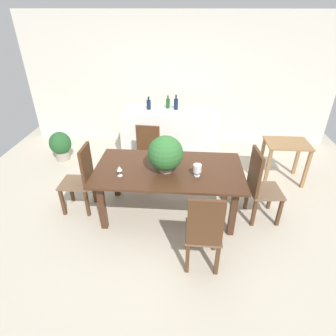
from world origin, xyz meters
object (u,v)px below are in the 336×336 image
(crystal_vase_left, at_px, (197,169))
(wine_glass, at_px, (119,169))
(chair_near_right, at_px, (204,231))
(chair_foot_end, at_px, (259,183))
(chair_head_end, at_px, (82,177))
(kitchen_counter, at_px, (170,133))
(dining_table, at_px, (169,175))
(flower_centerpiece, at_px, (165,154))
(wine_bottle_green, at_px, (176,104))
(potted_plant_floor, at_px, (61,145))
(crystal_vase_center_near, at_px, (167,150))
(side_table, at_px, (286,152))
(wine_bottle_tall, at_px, (168,103))
(wine_bottle_clear, at_px, (149,104))
(chair_far_left, at_px, (147,151))

(crystal_vase_left, height_order, wine_glass, crystal_vase_left)
(chair_near_right, relative_size, wine_glass, 7.12)
(chair_foot_end, relative_size, chair_head_end, 1.03)
(kitchen_counter, bearing_deg, dining_table, -86.70)
(chair_head_end, distance_m, flower_centerpiece, 1.28)
(crystal_vase_left, distance_m, wine_bottle_green, 2.13)
(chair_foot_end, bearing_deg, wine_bottle_green, 27.31)
(kitchen_counter, bearing_deg, wine_bottle_green, 41.60)
(flower_centerpiece, distance_m, wine_bottle_green, 1.99)
(wine_bottle_green, xyz_separation_m, potted_plant_floor, (-2.21, -0.46, -0.72))
(crystal_vase_center_near, distance_m, side_table, 2.07)
(flower_centerpiece, bearing_deg, wine_bottle_tall, 93.31)
(kitchen_counter, xyz_separation_m, wine_bottle_clear, (-0.41, 0.06, 0.56))
(wine_bottle_tall, bearing_deg, chair_far_left, -105.36)
(wine_bottle_green, bearing_deg, flower_centerpiece, -91.03)
(chair_near_right, height_order, crystal_vase_left, chair_near_right)
(wine_bottle_tall, xyz_separation_m, wine_bottle_green, (0.15, -0.07, 0.01))
(side_table, bearing_deg, chair_foot_end, -121.99)
(wine_bottle_tall, bearing_deg, crystal_vase_center_near, -86.06)
(chair_near_right, height_order, wine_bottle_green, wine_bottle_green)
(chair_head_end, bearing_deg, chair_near_right, 59.77)
(dining_table, xyz_separation_m, side_table, (1.88, 1.03, -0.10))
(flower_centerpiece, bearing_deg, kitchen_counter, 92.03)
(chair_foot_end, relative_size, flower_centerpiece, 2.14)
(flower_centerpiece, distance_m, wine_bottle_clear, 2.02)
(wine_bottle_green, bearing_deg, crystal_vase_center_near, -91.41)
(flower_centerpiece, distance_m, crystal_vase_center_near, 0.41)
(kitchen_counter, distance_m, wine_bottle_tall, 0.58)
(chair_far_left, distance_m, chair_near_right, 2.14)
(chair_foot_end, xyz_separation_m, chair_near_right, (-0.78, -0.96, -0.01))
(dining_table, xyz_separation_m, flower_centerpiece, (-0.04, -0.05, 0.35))
(wine_bottle_tall, bearing_deg, crystal_vase_left, -76.06)
(wine_glass, bearing_deg, side_table, 26.75)
(chair_near_right, relative_size, crystal_vase_center_near, 5.47)
(flower_centerpiece, xyz_separation_m, wine_bottle_tall, (-0.12, 2.06, 0.02))
(flower_centerpiece, xyz_separation_m, potted_plant_floor, (-2.17, 1.53, -0.69))
(chair_far_left, relative_size, side_table, 1.29)
(chair_far_left, xyz_separation_m, wine_bottle_tall, (0.29, 1.04, 0.51))
(chair_head_end, xyz_separation_m, potted_plant_floor, (-0.98, 1.48, -0.25))
(chair_far_left, distance_m, wine_bottle_green, 1.19)
(chair_foot_end, height_order, crystal_vase_center_near, chair_foot_end)
(crystal_vase_left, bearing_deg, chair_head_end, 174.64)
(kitchen_counter, relative_size, wine_bottle_green, 6.57)
(wine_bottle_clear, height_order, potted_plant_floor, wine_bottle_clear)
(chair_near_right, bearing_deg, dining_table, -64.68)
(chair_near_right, bearing_deg, kitchen_counter, -78.37)
(kitchen_counter, distance_m, wine_bottle_clear, 0.70)
(wine_bottle_green, bearing_deg, chair_near_right, -81.14)
(crystal_vase_center_near, distance_m, wine_glass, 0.80)
(chair_far_left, distance_m, flower_centerpiece, 1.20)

